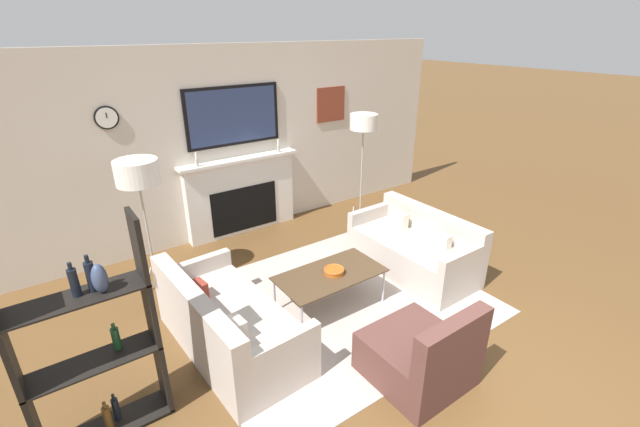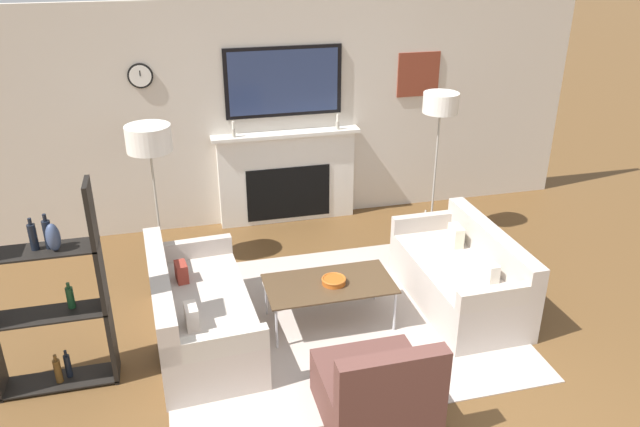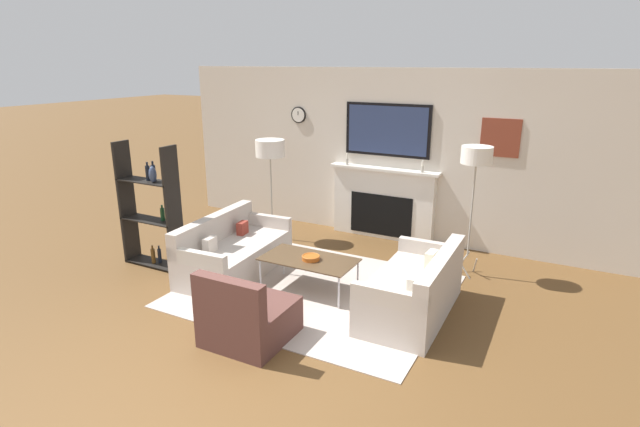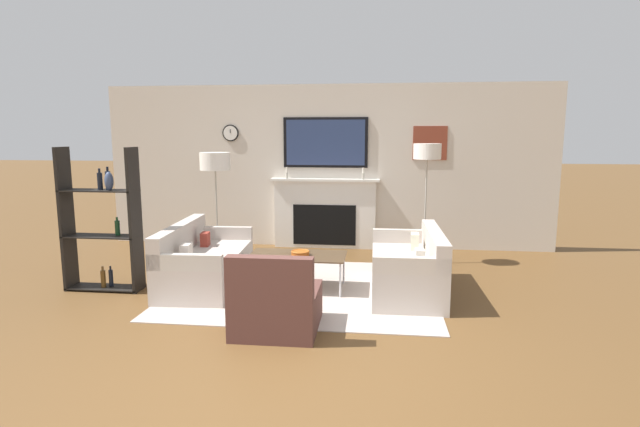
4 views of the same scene
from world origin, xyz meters
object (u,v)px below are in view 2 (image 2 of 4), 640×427
Objects in this scene: couch_right at (462,277)px; floor_lamp_left at (149,140)px; armchair at (376,393)px; couch_left at (198,314)px; shelf_unit at (45,296)px; decorative_bowl at (334,280)px; floor_lamp_right at (441,106)px; coffee_table at (329,285)px.

couch_right is 3.39m from floor_lamp_left.
couch_right is at bearing 45.17° from armchair.
couch_left is 2.14× the size of armchair.
floor_lamp_left is 0.93× the size of shelf_unit.
shelf_unit is at bearing -115.95° from floor_lamp_left.
couch_left is at bearing 178.10° from decorative_bowl.
couch_left is 1.02× the size of shelf_unit.
floor_lamp_right is (3.14, 0.00, 0.14)m from floor_lamp_left.
couch_left is 1.21m from coffee_table.
couch_left reaches higher than couch_right.
floor_lamp_right is (2.85, 1.42, 1.34)m from couch_left.
decorative_bowl is (0.04, -0.02, 0.06)m from coffee_table.
decorative_bowl is (-1.32, -0.05, 0.18)m from couch_right.
couch_right is 1.91m from armchair.
armchair is 3.49m from floor_lamp_right.
armchair is (1.22, -1.35, -0.02)m from couch_left.
floor_lamp_right reaches higher than coffee_table.
armchair reaches higher than couch_right.
coffee_table is 5.18× the size of decorative_bowl.
floor_lamp_right is at bearing 59.43° from armchair.
floor_lamp_left is (-1.49, 1.45, 1.06)m from coffee_table.
decorative_bowl is at bearing -25.21° from coffee_table.
couch_right is 1.01× the size of floor_lamp_left.
couch_left is at bearing -179.91° from couch_right.
armchair is at bearing -89.44° from coffee_table.
coffee_table is 2.33m from floor_lamp_left.
couch_right is at bearing 0.09° from couch_left.
armchair is (-1.34, -1.35, -0.03)m from couch_right.
floor_lamp_left is at bearing 64.05° from shelf_unit.
decorative_bowl is 2.46m from floor_lamp_right.
coffee_table is at bearing -1.09° from couch_left.
couch_right is 0.93× the size of floor_lamp_right.
shelf_unit reaches higher than armchair.
couch_right is 0.94× the size of shelf_unit.
couch_right is 3.75m from shelf_unit.
floor_lamp_left is at bearing 153.53° from couch_right.
armchair reaches higher than decorative_bowl.
couch_left is at bearing 132.14° from armchair.
shelf_unit is (-3.70, -0.32, 0.55)m from couch_right.
floor_lamp_left reaches higher than decorative_bowl.
coffee_table is at bearing 154.79° from decorative_bowl.
floor_lamp_left is 2.04m from shelf_unit.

